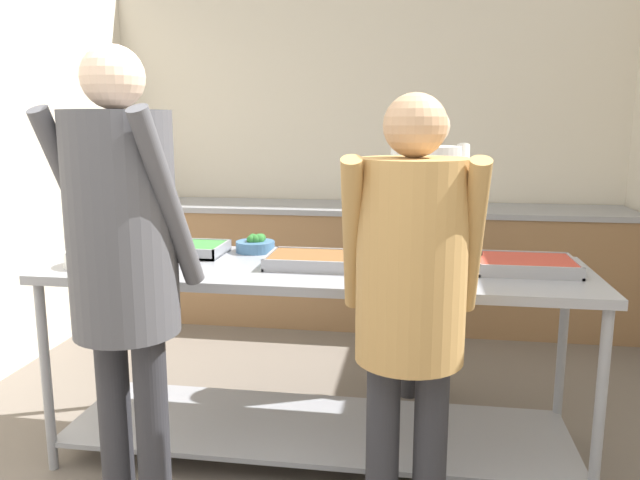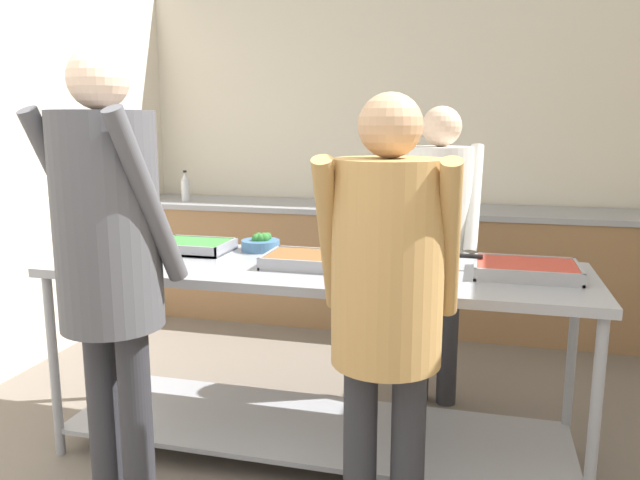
{
  "view_description": "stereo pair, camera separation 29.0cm",
  "coord_description": "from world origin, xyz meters",
  "views": [
    {
      "loc": [
        0.44,
        -1.13,
        1.56
      ],
      "look_at": [
        0.0,
        1.69,
        1.02
      ],
      "focal_mm": 35.0,
      "sensor_mm": 36.0,
      "label": 1
    },
    {
      "loc": [
        0.72,
        -1.07,
        1.56
      ],
      "look_at": [
        0.0,
        1.69,
        1.02
      ],
      "focal_mm": 35.0,
      "sensor_mm": 36.0,
      "label": 2
    }
  ],
  "objects": [
    {
      "name": "guest_serving_left",
      "position": [
        -0.55,
        0.83,
        1.12
      ],
      "size": [
        0.52,
        0.43,
        1.81
      ],
      "color": "#2D2D33",
      "rests_on": "ground_plane"
    },
    {
      "name": "cook_behind_counter",
      "position": [
        0.5,
        2.28,
        1.01
      ],
      "size": [
        0.45,
        0.34,
        1.64
      ],
      "color": "#2D2D33",
      "rests_on": "ground_plane"
    },
    {
      "name": "broccoli_bowl",
      "position": [
        -0.35,
        1.85,
        0.95
      ],
      "size": [
        0.19,
        0.19,
        0.09
      ],
      "color": "#3D668C",
      "rests_on": "serving_counter"
    },
    {
      "name": "serving_tray_roast",
      "position": [
        -0.67,
        1.74,
        0.94
      ],
      "size": [
        0.36,
        0.27,
        0.05
      ],
      "color": "gray",
      "rests_on": "serving_counter"
    },
    {
      "name": "serving_tray_vegetables",
      "position": [
        -0.0,
        1.58,
        0.94
      ],
      "size": [
        0.44,
        0.3,
        0.05
      ],
      "color": "gray",
      "rests_on": "serving_counter"
    },
    {
      "name": "serving_counter",
      "position": [
        0.0,
        1.59,
        0.62
      ],
      "size": [
        2.43,
        0.76,
        0.92
      ],
      "color": "gray",
      "rests_on": "ground_plane"
    },
    {
      "name": "wall_rear",
      "position": [
        0.0,
        4.0,
        1.32
      ],
      "size": [
        4.2,
        0.06,
        2.65
      ],
      "color": "beige",
      "rests_on": "ground_plane"
    },
    {
      "name": "plate_stack",
      "position": [
        -1.01,
        1.44,
        0.95
      ],
      "size": [
        0.25,
        0.25,
        0.07
      ],
      "color": "white",
      "rests_on": "serving_counter"
    },
    {
      "name": "sauce_pan",
      "position": [
        0.46,
        1.67,
        0.96
      ],
      "size": [
        0.42,
        0.28,
        0.07
      ],
      "color": "gray",
      "rests_on": "serving_counter"
    },
    {
      "name": "back_counter",
      "position": [
        -0.0,
        3.63,
        0.46
      ],
      "size": [
        4.04,
        0.65,
        0.92
      ],
      "color": "olive",
      "rests_on": "ground_plane"
    },
    {
      "name": "serving_tray_greens",
      "position": [
        0.92,
        1.64,
        0.94
      ],
      "size": [
        0.43,
        0.32,
        0.05
      ],
      "color": "gray",
      "rests_on": "serving_counter"
    },
    {
      "name": "water_bottle",
      "position": [
        -1.62,
        3.55,
        1.03
      ],
      "size": [
        0.07,
        0.07,
        0.25
      ],
      "color": "silver",
      "rests_on": "back_counter"
    },
    {
      "name": "guest_serving_right",
      "position": [
        0.43,
        0.94,
        1.01
      ],
      "size": [
        0.48,
        0.37,
        1.65
      ],
      "color": "#2D2D33",
      "rests_on": "ground_plane"
    }
  ]
}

